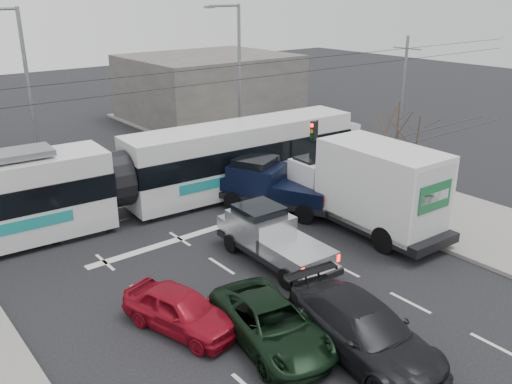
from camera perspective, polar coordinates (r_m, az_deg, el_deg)
ground at (r=19.47m, az=5.68°, el=-9.53°), size 120.00×120.00×0.00m
sidewalk_right at (r=25.96m, az=20.14°, el=-2.62°), size 6.00×60.00×0.15m
rails at (r=26.78m, az=-9.33°, el=-1.03°), size 60.00×1.60×0.03m
building_right at (r=43.77m, az=-4.96°, el=10.92°), size 12.00×10.00×5.00m
bare_tree at (r=25.01m, az=14.62°, el=6.13°), size 2.40×2.40×5.00m
traffic_signal at (r=26.97m, az=6.20°, el=5.39°), size 0.44×0.44×3.60m
street_lamp_near at (r=32.62m, az=-2.03°, el=12.37°), size 2.38×0.25×9.00m
street_lamp_far at (r=29.34m, az=-23.14°, el=9.86°), size 2.38×0.25×9.00m
catenary at (r=25.64m, az=-9.83°, el=7.04°), size 60.00×0.20×7.00m
tram at (r=24.54m, az=-14.57°, el=1.15°), size 25.83×4.33×5.25m
silver_pickup at (r=20.58m, az=1.50°, el=-4.63°), size 2.14×5.49×1.97m
box_truck at (r=23.37m, az=11.78°, el=0.47°), size 2.97×7.74×3.81m
navy_pickup at (r=25.34m, az=1.47°, el=0.80°), size 4.24×5.99×2.39m
green_car at (r=16.14m, az=1.61°, el=-13.67°), size 2.91×4.97×1.30m
red_car at (r=16.86m, az=-7.94°, el=-12.16°), size 2.59×4.20×1.33m
dark_car at (r=15.89m, az=11.26°, el=-14.10°), size 2.93×5.67×1.57m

